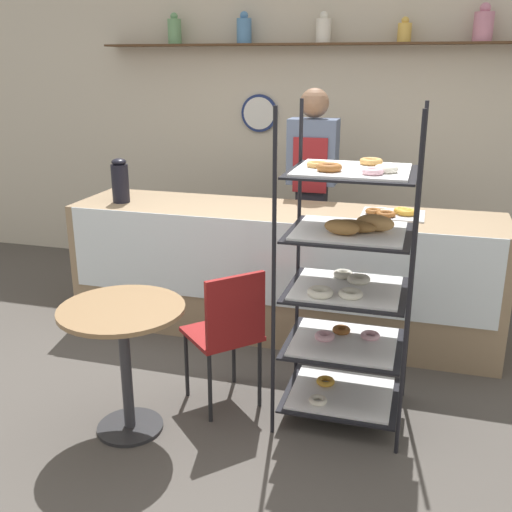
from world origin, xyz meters
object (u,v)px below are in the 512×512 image
Objects in this scene: cafe_table at (124,339)px; coffee_carafe at (120,181)px; pastry_rack at (347,280)px; person_worker at (312,188)px; donut_tray_counter at (391,213)px; cafe_chair at (228,327)px.

coffee_carafe reaches higher than cafe_table.
cafe_table is 1.69m from coffee_carafe.
coffee_carafe is at bearing 153.27° from pastry_rack.
person_worker is 4.15× the size of donut_tray_counter.
pastry_rack is 1.09m from donut_tray_counter.
person_worker is (-0.52, 1.65, 0.15)m from pastry_rack.
donut_tray_counter is at bearing 50.91° from cafe_table.
pastry_rack reaches higher than cafe_table.
coffee_carafe is (-1.85, 0.93, 0.27)m from pastry_rack.
person_worker reaches higher than pastry_rack.
person_worker is at bearing -140.24° from cafe_chair.
pastry_rack is 0.72m from cafe_chair.
person_worker reaches higher than donut_tray_counter.
donut_tray_counter reaches higher than cafe_chair.
coffee_carafe is (-1.33, -0.72, 0.12)m from person_worker.
coffee_carafe is at bearing -151.48° from person_worker.
pastry_rack is at bearing -72.47° from person_worker.
person_worker is 5.32× the size of coffee_carafe.
person_worker reaches higher than cafe_chair.
pastry_rack reaches higher than cafe_chair.
donut_tray_counter is at bearing 3.98° from coffee_carafe.
coffee_carafe is at bearing 117.63° from cafe_table.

